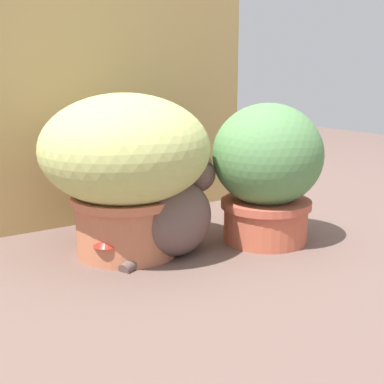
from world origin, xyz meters
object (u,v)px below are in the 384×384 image
(grass_planter, at_px, (125,163))
(leafy_planter, at_px, (267,170))
(mushroom_ornament_red, at_px, (107,243))
(mushroom_ornament_pink, at_px, (162,217))
(cat, at_px, (181,214))

(grass_planter, bearing_deg, leafy_planter, -19.24)
(leafy_planter, bearing_deg, mushroom_ornament_red, 172.45)
(leafy_planter, bearing_deg, mushroom_ornament_pink, 171.63)
(leafy_planter, distance_m, cat, 0.31)
(leafy_planter, height_order, cat, leafy_planter)
(leafy_planter, height_order, mushroom_ornament_red, leafy_planter)
(grass_planter, xyz_separation_m, mushroom_ornament_red, (-0.10, -0.08, -0.20))
(mushroom_ornament_red, bearing_deg, grass_planter, 36.71)
(grass_planter, relative_size, mushroom_ornament_pink, 2.94)
(cat, height_order, mushroom_ornament_pink, cat)
(leafy_planter, relative_size, cat, 1.13)
(grass_planter, bearing_deg, mushroom_ornament_red, -143.29)
(grass_planter, height_order, mushroom_ornament_red, grass_planter)
(leafy_planter, bearing_deg, grass_planter, 160.76)
(grass_planter, distance_m, leafy_planter, 0.45)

